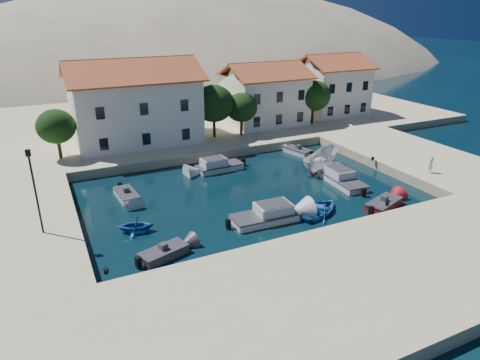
% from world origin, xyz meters
% --- Properties ---
extents(ground, '(400.00, 400.00, 0.00)m').
position_xyz_m(ground, '(0.00, 0.00, 0.00)').
color(ground, black).
rests_on(ground, ground).
extents(quay_south, '(52.00, 12.00, 1.00)m').
position_xyz_m(quay_south, '(0.00, -6.00, 0.50)').
color(quay_south, beige).
rests_on(quay_south, ground).
extents(quay_east, '(11.00, 20.00, 1.00)m').
position_xyz_m(quay_east, '(20.50, 10.00, 0.50)').
color(quay_east, beige).
rests_on(quay_east, ground).
extents(quay_west, '(8.00, 20.00, 1.00)m').
position_xyz_m(quay_west, '(-19.00, 10.00, 0.50)').
color(quay_west, beige).
rests_on(quay_west, ground).
extents(quay_north, '(80.00, 36.00, 1.00)m').
position_xyz_m(quay_north, '(2.00, 38.00, 0.50)').
color(quay_north, beige).
rests_on(quay_north, ground).
extents(hills, '(254.00, 176.00, 99.00)m').
position_xyz_m(hills, '(20.64, 123.62, -23.40)').
color(hills, gray).
rests_on(hills, ground).
extents(building_left, '(14.70, 9.45, 9.70)m').
position_xyz_m(building_left, '(-6.00, 28.00, 5.94)').
color(building_left, white).
rests_on(building_left, quay_north).
extents(building_mid, '(10.50, 8.40, 8.30)m').
position_xyz_m(building_mid, '(12.00, 29.00, 5.22)').
color(building_mid, white).
rests_on(building_mid, quay_north).
extents(building_right, '(9.45, 8.40, 8.80)m').
position_xyz_m(building_right, '(24.00, 30.00, 5.47)').
color(building_right, white).
rests_on(building_right, quay_north).
extents(trees, '(37.30, 5.30, 6.45)m').
position_xyz_m(trees, '(4.51, 25.46, 4.84)').
color(trees, '#382314').
rests_on(trees, quay_north).
extents(lamppost, '(0.35, 0.25, 6.22)m').
position_xyz_m(lamppost, '(-17.50, 8.00, 4.75)').
color(lamppost, black).
rests_on(lamppost, quay_west).
extents(bollards, '(29.36, 9.56, 0.30)m').
position_xyz_m(bollards, '(2.80, 3.87, 1.15)').
color(bollards, black).
rests_on(bollards, ground).
extents(motorboat_grey_sw, '(3.64, 2.42, 1.25)m').
position_xyz_m(motorboat_grey_sw, '(-10.23, 2.68, 0.30)').
color(motorboat_grey_sw, '#39383D').
rests_on(motorboat_grey_sw, ground).
extents(cabin_cruiser_south, '(5.51, 2.51, 1.60)m').
position_xyz_m(cabin_cruiser_south, '(-1.39, 4.37, 0.48)').
color(cabin_cruiser_south, silver).
rests_on(cabin_cruiser_south, ground).
extents(rowboat_south, '(5.43, 4.70, 0.94)m').
position_xyz_m(rowboat_south, '(3.33, 3.69, 0.00)').
color(rowboat_south, '#1C529D').
rests_on(rowboat_south, ground).
extents(motorboat_red_se, '(4.10, 2.84, 1.25)m').
position_xyz_m(motorboat_red_se, '(9.10, 2.21, 0.29)').
color(motorboat_red_se, maroon).
rests_on(motorboat_red_se, ground).
extents(cabin_cruiser_east, '(2.67, 5.78, 1.60)m').
position_xyz_m(cabin_cruiser_east, '(9.26, 8.03, 0.48)').
color(cabin_cruiser_east, silver).
rests_on(cabin_cruiser_east, ground).
extents(boat_east, '(6.29, 4.64, 2.29)m').
position_xyz_m(boat_east, '(9.54, 12.19, 0.00)').
color(boat_east, silver).
rests_on(boat_east, ground).
extents(motorboat_white_ne, '(2.45, 3.79, 1.25)m').
position_xyz_m(motorboat_white_ne, '(10.49, 17.86, 0.30)').
color(motorboat_white_ne, silver).
rests_on(motorboat_white_ne, ground).
extents(rowboat_west, '(3.32, 3.07, 1.44)m').
position_xyz_m(rowboat_west, '(-11.14, 7.08, 0.00)').
color(rowboat_west, '#1C529D').
rests_on(rowboat_west, ground).
extents(motorboat_white_west, '(1.83, 3.66, 1.25)m').
position_xyz_m(motorboat_white_west, '(-10.46, 13.72, 0.30)').
color(motorboat_white_west, silver).
rests_on(motorboat_white_west, ground).
extents(cabin_cruiser_north, '(5.01, 2.33, 1.60)m').
position_xyz_m(cabin_cruiser_north, '(-0.03, 16.77, 0.48)').
color(cabin_cruiser_north, silver).
rests_on(cabin_cruiser_north, ground).
extents(pedestrian, '(0.66, 0.45, 1.75)m').
position_xyz_m(pedestrian, '(17.13, 4.72, 1.87)').
color(pedestrian, silver).
rests_on(pedestrian, quay_east).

